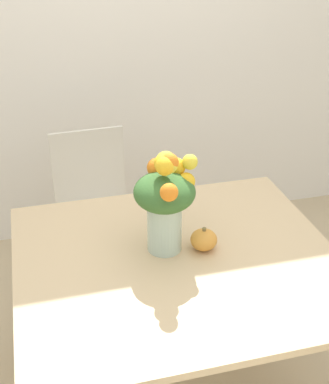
# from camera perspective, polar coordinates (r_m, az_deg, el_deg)

# --- Properties ---
(wall_back) EXTENTS (8.00, 0.06, 2.70)m
(wall_back) POSITION_cam_1_polar(r_m,az_deg,el_deg) (3.28, -6.33, 17.27)
(wall_back) COLOR white
(wall_back) RESTS_ON ground_plane
(dining_table) EXTENTS (1.25, 1.11, 0.77)m
(dining_table) POSITION_cam_1_polar(r_m,az_deg,el_deg) (2.13, 1.46, -9.13)
(dining_table) COLOR #D1B284
(dining_table) RESTS_ON ground_plane
(flower_vase) EXTENTS (0.25, 0.29, 0.42)m
(flower_vase) POSITION_cam_1_polar(r_m,az_deg,el_deg) (2.02, 0.11, -0.70)
(flower_vase) COLOR #B2CCBC
(flower_vase) RESTS_ON dining_table
(pumpkin) EXTENTS (0.11, 0.11, 0.10)m
(pumpkin) POSITION_cam_1_polar(r_m,az_deg,el_deg) (2.11, 4.21, -5.09)
(pumpkin) COLOR gold
(pumpkin) RESTS_ON dining_table
(dining_chair_near_window) EXTENTS (0.44, 0.44, 0.92)m
(dining_chair_near_window) POSITION_cam_1_polar(r_m,az_deg,el_deg) (2.95, -7.37, -2.25)
(dining_chair_near_window) COLOR silver
(dining_chair_near_window) RESTS_ON ground_plane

